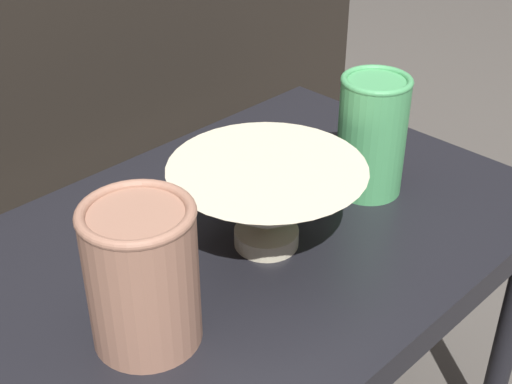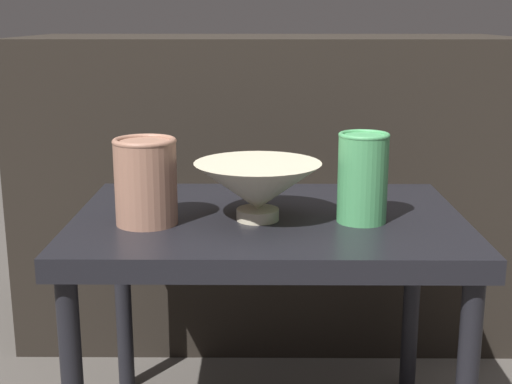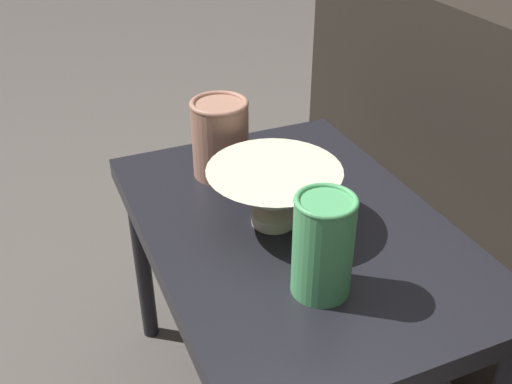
{
  "view_description": "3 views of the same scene",
  "coord_description": "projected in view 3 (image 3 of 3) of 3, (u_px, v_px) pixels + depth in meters",
  "views": [
    {
      "loc": [
        -0.52,
        -0.51,
        0.97
      ],
      "look_at": [
        -0.03,
        -0.02,
        0.54
      ],
      "focal_mm": 50.0,
      "sensor_mm": 36.0,
      "label": 1
    },
    {
      "loc": [
        -0.01,
        -1.26,
        0.83
      ],
      "look_at": [
        -0.02,
        -0.01,
        0.52
      ],
      "focal_mm": 50.0,
      "sensor_mm": 36.0,
      "label": 2
    },
    {
      "loc": [
        0.75,
        -0.39,
        1.07
      ],
      "look_at": [
        -0.04,
        -0.06,
        0.53
      ],
      "focal_mm": 42.0,
      "sensor_mm": 36.0,
      "label": 3
    }
  ],
  "objects": [
    {
      "name": "vase_colorful_right",
      "position": [
        323.0,
        245.0,
        0.85
      ],
      "size": [
        0.09,
        0.09,
        0.16
      ],
      "color": "#47995B",
      "rests_on": "table"
    },
    {
      "name": "table",
      "position": [
        294.0,
        248.0,
        1.06
      ],
      "size": [
        0.71,
        0.5,
        0.47
      ],
      "color": "black",
      "rests_on": "ground_plane"
    },
    {
      "name": "bowl",
      "position": [
        274.0,
        192.0,
        1.0
      ],
      "size": [
        0.23,
        0.23,
        0.1
      ],
      "color": "beige",
      "rests_on": "table"
    },
    {
      "name": "vase_textured_left",
      "position": [
        220.0,
        137.0,
        1.14
      ],
      "size": [
        0.11,
        0.11,
        0.15
      ],
      "color": "#996B56",
      "rests_on": "table"
    }
  ]
}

